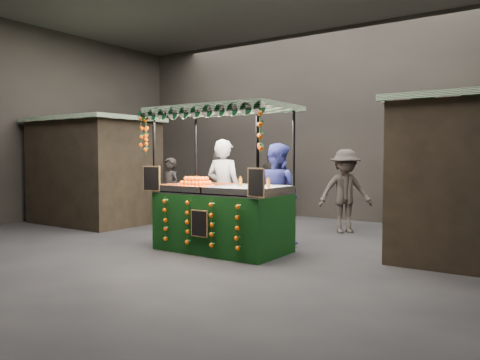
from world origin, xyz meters
The scene contains 11 objects.
ground centered at (0.00, 0.00, 0.00)m, with size 12.00×12.00×0.00m, color black.
market_hall centered at (0.00, 0.00, 3.38)m, with size 12.10×10.10×5.05m.
neighbour_stall_left centered at (-4.40, 1.00, 1.31)m, with size 3.00×2.20×2.60m.
juice_stall centered at (0.35, -0.05, 0.78)m, with size 2.60×1.53×2.52m.
vendor_grey centered at (-0.26, 0.83, 1.00)m, with size 0.77×0.55×1.99m.
vendor_blue centered at (0.82, 1.07, 0.95)m, with size 1.07×0.92×1.91m.
shopper_0 centered at (-2.60, 1.80, 0.81)m, with size 0.65×0.49×1.62m.
shopper_1 centered at (3.61, 2.98, 0.85)m, with size 1.01×0.92×1.70m.
shopper_2 centered at (-1.19, 4.31, 0.95)m, with size 1.11×0.47×1.89m.
shopper_3 centered at (1.38, 3.04, 0.91)m, with size 1.33×1.27×1.81m.
shopper_4 centered at (-2.63, 3.90, 0.91)m, with size 1.04×1.03×1.82m.
Camera 1 is at (5.24, -6.64, 1.68)m, focal length 35.29 mm.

